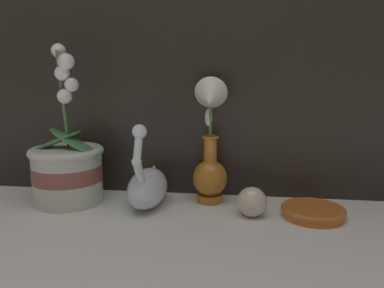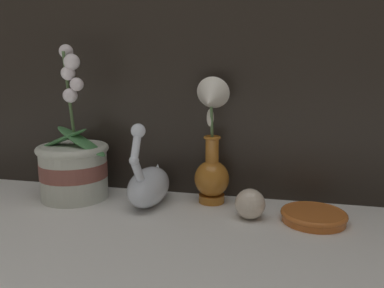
{
  "view_description": "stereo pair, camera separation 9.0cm",
  "coord_description": "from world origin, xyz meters",
  "px_view_note": "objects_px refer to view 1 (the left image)",
  "views": [
    {
      "loc": [
        0.13,
        -0.77,
        0.33
      ],
      "look_at": [
        0.02,
        0.11,
        0.16
      ],
      "focal_mm": 35.0,
      "sensor_mm": 36.0,
      "label": 1
    },
    {
      "loc": [
        0.22,
        -0.75,
        0.33
      ],
      "look_at": [
        0.02,
        0.11,
        0.16
      ],
      "focal_mm": 35.0,
      "sensor_mm": 36.0,
      "label": 2
    }
  ],
  "objects_px": {
    "glass_sphere": "(252,202)",
    "swan_figurine": "(148,185)",
    "orchid_potted_plant": "(67,168)",
    "amber_dish": "(313,211)",
    "blue_vase": "(210,150)"
  },
  "relations": [
    {
      "from": "swan_figurine",
      "to": "glass_sphere",
      "type": "distance_m",
      "value": 0.26
    },
    {
      "from": "glass_sphere",
      "to": "swan_figurine",
      "type": "bearing_deg",
      "value": 171.91
    },
    {
      "from": "orchid_potted_plant",
      "to": "amber_dish",
      "type": "relative_size",
      "value": 2.74
    },
    {
      "from": "swan_figurine",
      "to": "blue_vase",
      "type": "distance_m",
      "value": 0.18
    },
    {
      "from": "swan_figurine",
      "to": "amber_dish",
      "type": "xyz_separation_m",
      "value": [
        0.4,
        -0.02,
        -0.04
      ]
    },
    {
      "from": "swan_figurine",
      "to": "glass_sphere",
      "type": "bearing_deg",
      "value": -8.09
    },
    {
      "from": "amber_dish",
      "to": "swan_figurine",
      "type": "bearing_deg",
      "value": 176.66
    },
    {
      "from": "orchid_potted_plant",
      "to": "amber_dish",
      "type": "xyz_separation_m",
      "value": [
        0.61,
        -0.03,
        -0.08
      ]
    },
    {
      "from": "swan_figurine",
      "to": "orchid_potted_plant",
      "type": "bearing_deg",
      "value": 178.63
    },
    {
      "from": "orchid_potted_plant",
      "to": "amber_dish",
      "type": "height_order",
      "value": "orchid_potted_plant"
    },
    {
      "from": "glass_sphere",
      "to": "orchid_potted_plant",
      "type": "bearing_deg",
      "value": 174.93
    },
    {
      "from": "orchid_potted_plant",
      "to": "blue_vase",
      "type": "xyz_separation_m",
      "value": [
        0.36,
        0.04,
        0.05
      ]
    },
    {
      "from": "orchid_potted_plant",
      "to": "swan_figurine",
      "type": "relative_size",
      "value": 1.85
    },
    {
      "from": "orchid_potted_plant",
      "to": "glass_sphere",
      "type": "relative_size",
      "value": 5.73
    },
    {
      "from": "blue_vase",
      "to": "amber_dish",
      "type": "height_order",
      "value": "blue_vase"
    }
  ]
}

